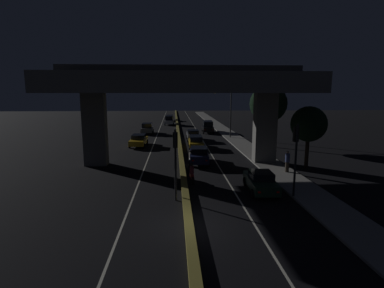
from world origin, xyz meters
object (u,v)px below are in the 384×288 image
object	(u,v)px
car_taxi_yellow_third	(196,141)
car_taxi_yellow_lead_oncoming	(139,140)
motorcycle_red_filtering_near	(192,174)
pedestrian_on_sidewalk	(287,161)
traffic_light_right_of_median	(296,148)
car_dark_blue_second	(199,155)
car_white_third_oncoming	(169,120)
car_black_fifth	(208,127)
traffic_light_left_of_median	(175,152)
car_dark_green_lead	(261,181)
car_dark_green_fourth_oncoming	(170,118)
street_lamp	(228,110)
car_grey_fourth	(193,135)
car_grey_second_oncoming	(147,128)
motorcycle_white_filtering_mid	(191,159)

from	to	relation	value
car_taxi_yellow_third	car_taxi_yellow_lead_oncoming	distance (m)	7.44
motorcycle_red_filtering_near	pedestrian_on_sidewalk	bearing A→B (deg)	-78.57
traffic_light_right_of_median	car_dark_blue_second	world-z (taller)	traffic_light_right_of_median
car_taxi_yellow_lead_oncoming	car_white_third_oncoming	world-z (taller)	car_white_third_oncoming
car_taxi_yellow_third	car_black_fifth	world-z (taller)	car_black_fifth
traffic_light_left_of_median	car_white_third_oncoming	xyz separation A→B (m)	(-1.06, 45.58, -2.10)
car_dark_green_lead	car_taxi_yellow_third	xyz separation A→B (m)	(-3.23, 17.06, 0.06)
traffic_light_right_of_median	car_white_third_oncoming	world-z (taller)	traffic_light_right_of_median
traffic_light_left_of_median	car_dark_green_fourth_oncoming	size ratio (longest dim) A/B	0.99
car_black_fifth	car_white_third_oncoming	xyz separation A→B (m)	(-6.78, 13.05, -0.04)
car_black_fifth	motorcycle_red_filtering_near	xyz separation A→B (m)	(-4.48, -28.80, -0.40)
street_lamp	car_grey_fourth	distance (m)	6.59
car_black_fifth	pedestrian_on_sidewalk	world-z (taller)	car_black_fifth
traffic_light_left_of_median	street_lamp	bearing A→B (deg)	72.98
car_dark_green_lead	car_dark_green_fourth_oncoming	distance (m)	54.06
motorcycle_red_filtering_near	car_grey_fourth	bearing A→B (deg)	-6.66
car_grey_second_oncoming	motorcycle_red_filtering_near	distance (m)	28.74
traffic_light_right_of_median	motorcycle_white_filtering_mid	size ratio (longest dim) A/B	2.71
car_dark_blue_second	car_grey_second_oncoming	bearing A→B (deg)	20.14
motorcycle_white_filtering_mid	pedestrian_on_sidewalk	distance (m)	8.75
car_white_third_oncoming	motorcycle_red_filtering_near	xyz separation A→B (m)	(2.31, -41.86, -0.36)
car_taxi_yellow_third	motorcycle_white_filtering_mid	size ratio (longest dim) A/B	2.54
traffic_light_right_of_median	car_grey_second_oncoming	xyz separation A→B (m)	(-12.18, 31.88, -2.40)
car_dark_green_lead	car_white_third_oncoming	xyz separation A→B (m)	(-6.91, 44.32, 0.27)
street_lamp	pedestrian_on_sidewalk	xyz separation A→B (m)	(1.51, -20.15, -3.22)
car_taxi_yellow_lead_oncoming	pedestrian_on_sidewalk	bearing A→B (deg)	46.69
traffic_light_right_of_median	pedestrian_on_sidewalk	xyz separation A→B (m)	(1.81, 5.80, -2.26)
motorcycle_red_filtering_near	car_dark_blue_second	bearing A→B (deg)	-12.33
car_grey_fourth	car_black_fifth	bearing A→B (deg)	-20.62
traffic_light_right_of_median	car_black_fifth	xyz separation A→B (m)	(-1.92, 32.53, -2.26)
car_grey_fourth	car_dark_green_fourth_oncoming	bearing A→B (deg)	6.41
car_dark_blue_second	car_white_third_oncoming	bearing A→B (deg)	8.16
traffic_light_right_of_median	car_dark_green_lead	distance (m)	3.38
traffic_light_right_of_median	car_grey_second_oncoming	world-z (taller)	traffic_light_right_of_median
traffic_light_left_of_median	car_dark_green_fourth_oncoming	bearing A→B (deg)	91.08
traffic_light_left_of_median	car_white_third_oncoming	distance (m)	45.64
car_taxi_yellow_lead_oncoming	car_grey_second_oncoming	distance (m)	11.84
car_grey_fourth	car_taxi_yellow_lead_oncoming	bearing A→B (deg)	119.16
car_white_third_oncoming	car_taxi_yellow_lead_oncoming	bearing A→B (deg)	-6.44
car_grey_fourth	pedestrian_on_sidewalk	bearing A→B (deg)	-160.08
car_grey_second_oncoming	motorcycle_white_filtering_mid	xyz separation A→B (m)	(6.03, -22.48, -0.30)
car_dark_green_lead	car_taxi_yellow_lead_oncoming	xyz separation A→B (m)	(-10.47, 18.78, 0.02)
car_dark_green_lead	pedestrian_on_sidewalk	size ratio (longest dim) A/B	2.38
street_lamp	car_dark_green_lead	size ratio (longest dim) A/B	1.63
traffic_light_left_of_median	car_dark_blue_second	bearing A→B (deg)	76.99
car_taxi_yellow_third	car_dark_green_fourth_oncoming	bearing A→B (deg)	6.64
street_lamp	car_grey_fourth	bearing A→B (deg)	-161.38
traffic_light_left_of_median	street_lamp	xyz separation A→B (m)	(7.94, 25.94, 1.16)
traffic_light_right_of_median	car_dark_green_fourth_oncoming	world-z (taller)	traffic_light_right_of_median
car_dark_green_lead	motorcycle_white_filtering_mid	bearing A→B (deg)	30.84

